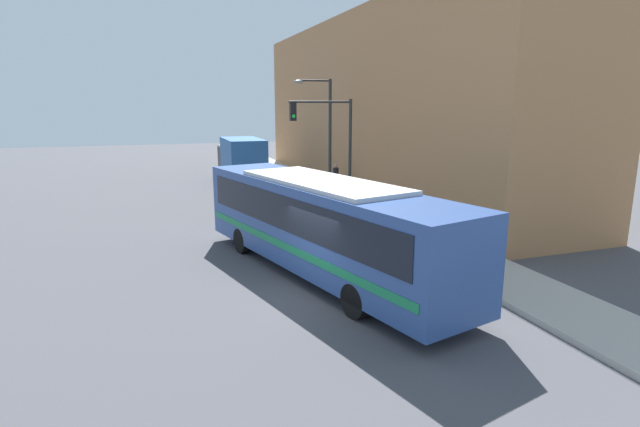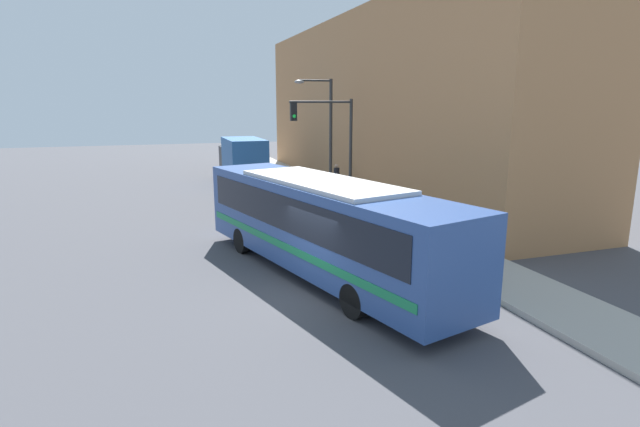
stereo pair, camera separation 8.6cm
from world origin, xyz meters
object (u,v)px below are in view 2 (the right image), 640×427
at_px(city_bus, 321,221).
at_px(traffic_light_pole, 331,135).
at_px(delivery_truck, 242,159).
at_px(street_lamp, 326,128).
at_px(pedestrian_mid_block, 337,179).
at_px(pedestrian_near_corner, 370,198).
at_px(fire_hydrant, 402,227).

distance_m(city_bus, traffic_light_pole, 9.85).
height_order(delivery_truck, street_lamp, street_lamp).
bearing_deg(pedestrian_mid_block, street_lamp, -143.35).
bearing_deg(traffic_light_pole, pedestrian_near_corner, -57.56).
relative_size(delivery_truck, pedestrian_near_corner, 4.22).
distance_m(delivery_truck, traffic_light_pole, 11.60).
distance_m(city_bus, pedestrian_near_corner, 8.47).
height_order(traffic_light_pole, pedestrian_mid_block, traffic_light_pole).
relative_size(street_lamp, pedestrian_near_corner, 4.00).
bearing_deg(pedestrian_mid_block, traffic_light_pole, -114.86).
bearing_deg(fire_hydrant, street_lamp, 90.23).
height_order(fire_hydrant, street_lamp, street_lamp).
relative_size(traffic_light_pole, pedestrian_mid_block, 3.04).
distance_m(city_bus, delivery_truck, 20.06).
distance_m(delivery_truck, pedestrian_mid_block, 8.41).
distance_m(fire_hydrant, pedestrian_mid_block, 10.01).
bearing_deg(pedestrian_mid_block, fire_hydrant, -95.04).
distance_m(fire_hydrant, street_lamp, 9.93).
relative_size(street_lamp, pedestrian_mid_block, 3.65).
xyz_separation_m(city_bus, pedestrian_mid_block, (5.39, 12.86, -0.70)).
relative_size(city_bus, street_lamp, 1.83).
xyz_separation_m(city_bus, delivery_truck, (1.05, 20.03, -0.10)).
xyz_separation_m(traffic_light_pole, pedestrian_mid_block, (1.82, 3.93, -2.85)).
xyz_separation_m(pedestrian_near_corner, pedestrian_mid_block, (0.52, 5.98, 0.09)).
height_order(city_bus, fire_hydrant, city_bus).
height_order(delivery_truck, fire_hydrant, delivery_truck).
distance_m(city_bus, street_lamp, 13.18).
bearing_deg(pedestrian_near_corner, pedestrian_mid_block, 85.08).
height_order(city_bus, traffic_light_pole, traffic_light_pole).
relative_size(fire_hydrant, street_lamp, 0.12).
xyz_separation_m(traffic_light_pole, pedestrian_near_corner, (1.31, -2.05, -2.94)).
bearing_deg(traffic_light_pole, city_bus, -111.82).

